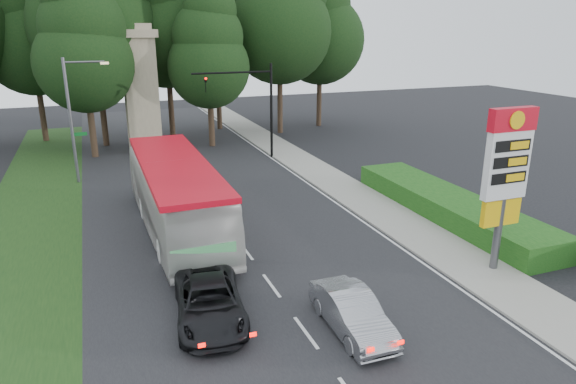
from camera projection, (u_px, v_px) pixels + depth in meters
name	position (u px, v px, depth m)	size (l,w,h in m)	color
ground	(312.00, 341.00, 16.73)	(120.00, 120.00, 0.00)	black
road_surface	(222.00, 219.00, 27.40)	(14.00, 80.00, 0.02)	black
sidewalk_right	(363.00, 200.00, 30.28)	(3.00, 80.00, 0.12)	gray
grass_verge_left	(36.00, 205.00, 29.49)	(5.00, 50.00, 0.02)	#193814
hedge	(449.00, 206.00, 27.58)	(3.00, 14.00, 1.20)	#154412
gas_station_pylon	(507.00, 168.00, 20.27)	(2.10, 0.45, 6.85)	#59595E
traffic_signal_mast	(255.00, 98.00, 38.56)	(6.10, 0.35, 7.20)	black
streetlight_signs	(74.00, 115.00, 32.55)	(2.75, 0.98, 8.00)	#59595E
monument	(141.00, 88.00, 41.14)	(3.00, 3.00, 10.05)	gray
tree_west_near	(29.00, 24.00, 43.13)	(8.40, 8.40, 16.50)	#2D2116
tree_center_right	(164.00, 12.00, 44.79)	(9.24, 9.24, 18.15)	#2D2116
tree_east_near	(216.00, 28.00, 48.68)	(8.12, 8.12, 15.95)	#2D2116
tree_east_mid	(280.00, 9.00, 46.32)	(9.52, 9.52, 18.70)	#2D2116
tree_far_east	(321.00, 21.00, 50.11)	(8.68, 8.68, 17.05)	#2D2116
tree_monument_left	(82.00, 42.00, 37.80)	(7.28, 7.28, 14.30)	#2D2116
tree_monument_right	(208.00, 50.00, 41.68)	(6.72, 6.72, 13.20)	#2D2116
transit_bus	(176.00, 197.00, 25.24)	(3.02, 12.92, 3.60)	beige
sedan_silver	(352.00, 313.00, 17.12)	(1.46, 4.18, 1.38)	#929399
suv_charcoal	(210.00, 302.00, 17.77)	(2.28, 4.94, 1.37)	black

